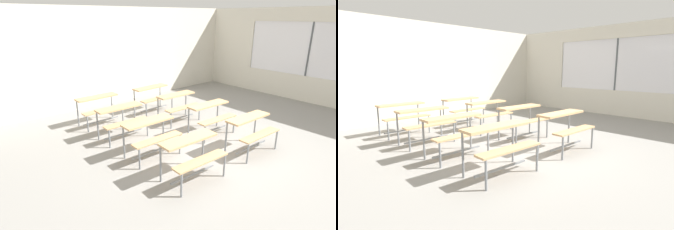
{
  "view_description": "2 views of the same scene",
  "coord_description": "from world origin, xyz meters",
  "views": [
    {
      "loc": [
        -4.28,
        -3.5,
        2.72
      ],
      "look_at": [
        -0.39,
        1.14,
        0.54
      ],
      "focal_mm": 29.54,
      "sensor_mm": 36.0,
      "label": 1
    },
    {
      "loc": [
        -3.8,
        -3.3,
        1.6
      ],
      "look_at": [
        -0.27,
        0.35,
        0.68
      ],
      "focal_mm": 28.0,
      "sensor_mm": 36.0,
      "label": 2
    }
  ],
  "objects": [
    {
      "name": "ground",
      "position": [
        0.0,
        0.0,
        -0.03
      ],
      "size": [
        10.0,
        9.0,
        0.05
      ],
      "primitive_type": "cube",
      "color": "gray"
    },
    {
      "name": "wall_back",
      "position": [
        0.0,
        4.5,
        1.5
      ],
      "size": [
        10.0,
        0.12,
        3.0
      ],
      "primitive_type": "cube",
      "color": "silver",
      "rests_on": "ground"
    },
    {
      "name": "wall_right",
      "position": [
        5.0,
        -0.13,
        1.45
      ],
      "size": [
        0.12,
        9.0,
        3.0
      ],
      "color": "silver",
      "rests_on": "ground"
    },
    {
      "name": "desk_bench_r0c0",
      "position": [
        -1.23,
        -0.52,
        0.56
      ],
      "size": [
        1.12,
        0.63,
        0.74
      ],
      "rotation": [
        0.0,
        0.0,
        -0.04
      ],
      "color": "tan",
      "rests_on": "ground"
    },
    {
      "name": "desk_bench_r0c1",
      "position": [
        0.47,
        -0.55,
        0.56
      ],
      "size": [
        1.11,
        0.62,
        0.74
      ],
      "rotation": [
        0.0,
        0.0,
        -0.02
      ],
      "color": "tan",
      "rests_on": "ground"
    },
    {
      "name": "desk_bench_r1c0",
      "position": [
        -1.26,
        0.62,
        0.56
      ],
      "size": [
        1.11,
        0.6,
        0.74
      ],
      "rotation": [
        0.0,
        0.0,
        -0.01
      ],
      "color": "tan",
      "rests_on": "ground"
    },
    {
      "name": "desk_bench_r1c1",
      "position": [
        0.5,
        0.6,
        0.56
      ],
      "size": [
        1.12,
        0.63,
        0.74
      ],
      "rotation": [
        0.0,
        0.0,
        -0.04
      ],
      "color": "tan",
      "rests_on": "ground"
    },
    {
      "name": "desk_bench_r2c0",
      "position": [
        -1.25,
        1.78,
        0.56
      ],
      "size": [
        1.11,
        0.6,
        0.74
      ],
      "rotation": [
        0.0,
        0.0,
        -0.01
      ],
      "color": "tan",
      "rests_on": "ground"
    },
    {
      "name": "desk_bench_r2c1",
      "position": [
        0.49,
        1.75,
        0.56
      ],
      "size": [
        1.11,
        0.61,
        0.74
      ],
      "rotation": [
        0.0,
        0.0,
        -0.02
      ],
      "color": "tan",
      "rests_on": "ground"
    },
    {
      "name": "desk_bench_r3c0",
      "position": [
        -1.24,
        2.91,
        0.56
      ],
      "size": [
        1.11,
        0.6,
        0.74
      ],
      "rotation": [
        0.0,
        0.0,
        0.01
      ],
      "color": "tan",
      "rests_on": "ground"
    },
    {
      "name": "desk_bench_r3c1",
      "position": [
        0.46,
        2.85,
        0.56
      ],
      "size": [
        1.13,
        0.64,
        0.74
      ],
      "rotation": [
        0.0,
        0.0,
        0.05
      ],
      "color": "tan",
      "rests_on": "ground"
    }
  ]
}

